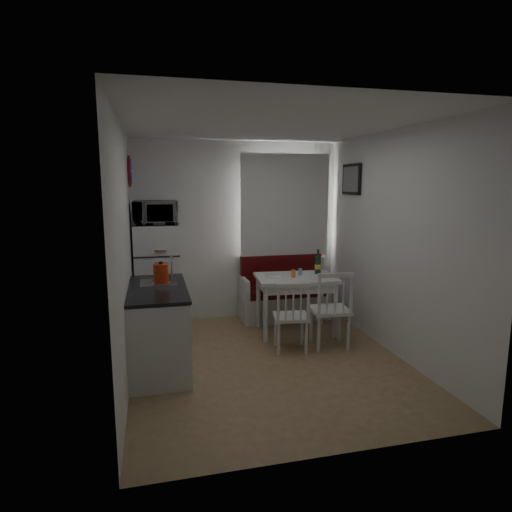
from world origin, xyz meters
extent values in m
cube|color=#8B6D4A|center=(0.00, 0.00, 0.00)|extent=(3.00, 3.50, 0.02)
cube|color=white|center=(0.00, 0.00, 2.60)|extent=(3.00, 3.50, 0.02)
cube|color=white|center=(0.00, 1.75, 1.30)|extent=(3.00, 0.02, 2.60)
cube|color=white|center=(0.00, -1.75, 1.30)|extent=(3.00, 0.02, 2.60)
cube|color=white|center=(-1.50, 0.00, 1.30)|extent=(0.02, 3.50, 2.60)
cube|color=white|center=(1.50, 0.00, 1.30)|extent=(0.02, 3.50, 2.60)
cube|color=silver|center=(0.70, 1.72, 1.62)|extent=(1.22, 0.06, 1.47)
cube|color=white|center=(0.70, 1.65, 1.68)|extent=(1.35, 0.02, 1.50)
cube|color=silver|center=(-1.20, 0.15, 0.43)|extent=(0.60, 1.30, 0.86)
cube|color=black|center=(-1.20, 0.15, 0.89)|extent=(0.62, 1.32, 0.03)
cube|color=#99999E|center=(-1.18, 0.40, 0.85)|extent=(0.40, 0.40, 0.10)
cylinder|color=silver|center=(-1.02, 0.58, 1.03)|extent=(0.02, 0.02, 0.26)
cylinder|color=#1A1E9F|center=(-1.47, 1.45, 2.15)|extent=(0.03, 0.40, 0.40)
cube|color=black|center=(1.48, 1.10, 2.05)|extent=(0.04, 0.52, 0.42)
cube|color=silver|center=(0.65, 1.48, 0.18)|extent=(1.30, 0.50, 0.36)
cube|color=#530B0D|center=(0.65, 1.48, 0.42)|extent=(1.24, 0.46, 0.12)
cube|color=#530B0D|center=(0.65, 1.67, 0.70)|extent=(1.24, 0.10, 0.46)
cube|color=silver|center=(0.60, 0.85, 0.76)|extent=(1.10, 0.82, 0.04)
cube|color=silver|center=(0.60, 0.85, 0.67)|extent=(0.98, 0.70, 0.12)
cylinder|color=silver|center=(0.60, 0.85, 0.37)|extent=(0.06, 0.06, 0.74)
cube|color=silver|center=(0.35, 0.28, 0.41)|extent=(0.47, 0.45, 0.04)
cube|color=silver|center=(0.35, 0.10, 0.65)|extent=(0.39, 0.10, 0.42)
cube|color=silver|center=(0.85, 0.28, 0.46)|extent=(0.50, 0.48, 0.04)
cube|color=silver|center=(0.85, 0.08, 0.72)|extent=(0.43, 0.09, 0.47)
cube|color=white|center=(-1.18, 1.40, 0.73)|extent=(0.58, 0.58, 1.46)
imported|color=white|center=(-1.18, 1.35, 1.61)|extent=(0.57, 0.38, 0.31)
cylinder|color=red|center=(-1.15, 0.21, 1.03)|extent=(0.19, 0.19, 0.26)
cylinder|color=orange|center=(0.55, 0.80, 0.83)|extent=(0.06, 0.06, 0.10)
cylinder|color=#759DC7|center=(0.68, 0.90, 0.82)|extent=(0.06, 0.06, 0.09)
cylinder|color=white|center=(0.30, 0.87, 0.79)|extent=(0.22, 0.22, 0.02)
camera|label=1|loc=(-1.22, -4.41, 1.99)|focal=30.00mm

